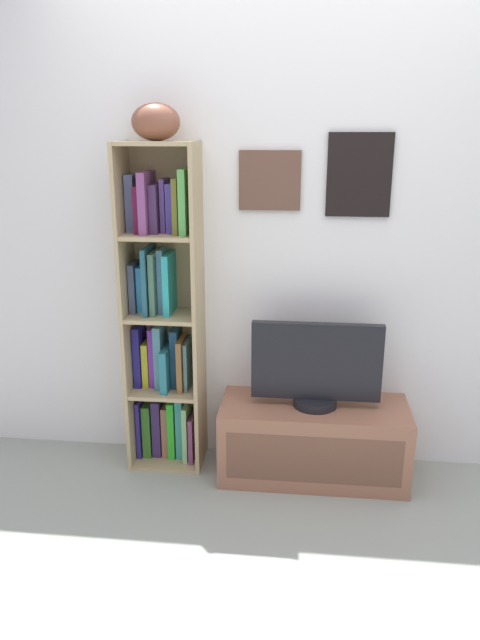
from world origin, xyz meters
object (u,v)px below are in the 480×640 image
bookshelf (164,321)px  television (317,367)px  tv_stand (314,440)px  football (156,122)px

bookshelf → television: bookshelf is taller
television → tv_stand: bearing=-90.0°
football → tv_stand: (0.78, -0.06, -1.56)m
tv_stand → bookshelf: bearing=173.1°
tv_stand → football: bearing=175.4°
bookshelf → football: size_ratio=6.91×
tv_stand → television: 0.41m
football → tv_stand: bearing=-4.6°
football → television: football is taller
bookshelf → tv_stand: (0.79, -0.10, -0.59)m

